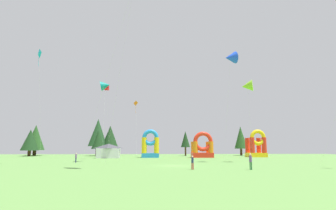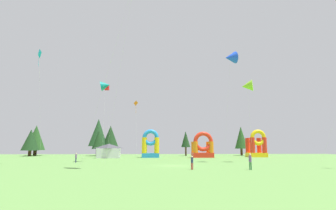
# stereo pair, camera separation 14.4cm
# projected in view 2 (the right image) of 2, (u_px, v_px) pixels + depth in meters

# --- Properties ---
(ground_plane) EXTENTS (120.00, 120.00, 0.00)m
(ground_plane) POSITION_uv_depth(u_px,v_px,m) (172.00, 166.00, 38.52)
(ground_plane) COLOR #5B8C42
(kite_blue_delta) EXTENTS (2.57, 5.23, 19.79)m
(kite_blue_delta) POSITION_uv_depth(u_px,v_px,m) (230.00, 58.00, 49.64)
(kite_blue_delta) COLOR blue
(kite_blue_delta) RESTS_ON ground_plane
(kite_red_box) EXTENTS (1.05, 4.45, 16.15)m
(kite_red_box) POSITION_uv_depth(u_px,v_px,m) (107.00, 88.00, 61.31)
(kite_red_box) COLOR red
(kite_red_box) RESTS_ON ground_plane
(kite_lime_delta) EXTENTS (3.76, 6.76, 14.55)m
(kite_lime_delta) POSITION_uv_depth(u_px,v_px,m) (247.00, 86.00, 49.42)
(kite_lime_delta) COLOR #8CD826
(kite_lime_delta) RESTS_ON ground_plane
(kite_teal_delta) EXTENTS (2.24, 3.16, 14.79)m
(kite_teal_delta) POSITION_uv_depth(u_px,v_px,m) (105.00, 86.00, 50.22)
(kite_teal_delta) COLOR #0C7F7A
(kite_teal_delta) RESTS_ON ground_plane
(kite_orange_diamond) EXTENTS (0.93, 3.43, 12.51)m
(kite_orange_diamond) POSITION_uv_depth(u_px,v_px,m) (136.00, 104.00, 60.62)
(kite_orange_diamond) COLOR orange
(kite_orange_diamond) RESTS_ON ground_plane
(kite_cyan_diamond) EXTENTS (0.95, 3.96, 17.90)m
(kite_cyan_diamond) POSITION_uv_depth(u_px,v_px,m) (39.00, 55.00, 43.95)
(kite_cyan_diamond) COLOR #19B7CC
(kite_cyan_diamond) RESTS_ON ground_plane
(person_midfield) EXTENTS (0.34, 0.34, 1.56)m
(person_midfield) POSITION_uv_depth(u_px,v_px,m) (76.00, 157.00, 46.26)
(person_midfield) COLOR navy
(person_midfield) RESTS_ON ground_plane
(person_far_side) EXTENTS (0.36, 0.36, 1.59)m
(person_far_side) POSITION_uv_depth(u_px,v_px,m) (192.00, 161.00, 32.15)
(person_far_side) COLOR #B21E26
(person_far_side) RESTS_ON ground_plane
(person_left_edge) EXTENTS (0.38, 0.38, 1.87)m
(person_left_edge) POSITION_uv_depth(u_px,v_px,m) (250.00, 160.00, 31.80)
(person_left_edge) COLOR #33723F
(person_left_edge) RESTS_ON ground_plane
(inflatable_orange_dome) EXTENTS (4.18, 4.52, 6.83)m
(inflatable_orange_dome) POSITION_uv_depth(u_px,v_px,m) (151.00, 147.00, 67.72)
(inflatable_orange_dome) COLOR #268CD8
(inflatable_orange_dome) RESTS_ON ground_plane
(inflatable_yellow_castle) EXTENTS (5.04, 4.34, 6.28)m
(inflatable_yellow_castle) POSITION_uv_depth(u_px,v_px,m) (203.00, 148.00, 67.66)
(inflatable_yellow_castle) COLOR red
(inflatable_yellow_castle) RESTS_ON ground_plane
(inflatable_red_slide) EXTENTS (4.28, 4.79, 6.97)m
(inflatable_red_slide) POSITION_uv_depth(u_px,v_px,m) (257.00, 147.00, 70.89)
(inflatable_red_slide) COLOR yellow
(inflatable_red_slide) RESTS_ON ground_plane
(festival_tent) EXTENTS (5.16, 3.19, 3.31)m
(festival_tent) POSITION_uv_depth(u_px,v_px,m) (109.00, 151.00, 64.44)
(festival_tent) COLOR silver
(festival_tent) RESTS_ON ground_plane
(tree_row_0) EXTENTS (5.50, 5.50, 9.09)m
(tree_row_0) POSITION_uv_depth(u_px,v_px,m) (36.00, 138.00, 82.44)
(tree_row_0) COLOR #4C331E
(tree_row_0) RESTS_ON ground_plane
(tree_row_1) EXTENTS (4.81, 4.81, 7.49)m
(tree_row_1) POSITION_uv_depth(u_px,v_px,m) (31.00, 140.00, 77.71)
(tree_row_1) COLOR #4C331E
(tree_row_1) RESTS_ON ground_plane
(tree_row_2) EXTENTS (5.52, 5.52, 10.78)m
(tree_row_2) POSITION_uv_depth(u_px,v_px,m) (98.00, 133.00, 80.92)
(tree_row_2) COLOR #4C331E
(tree_row_2) RESTS_ON ground_plane
(tree_row_3) EXTENTS (3.80, 3.80, 7.32)m
(tree_row_3) POSITION_uv_depth(u_px,v_px,m) (99.00, 140.00, 78.95)
(tree_row_3) COLOR #4C331E
(tree_row_3) RESTS_ON ground_plane
(tree_row_4) EXTENTS (3.70, 3.70, 6.85)m
(tree_row_4) POSITION_uv_depth(u_px,v_px,m) (111.00, 140.00, 83.65)
(tree_row_4) COLOR #4C331E
(tree_row_4) RESTS_ON ground_plane
(tree_row_5) EXTENTS (5.21, 5.21, 8.81)m
(tree_row_5) POSITION_uv_depth(u_px,v_px,m) (110.00, 137.00, 81.36)
(tree_row_5) COLOR #4C331E
(tree_row_5) RESTS_ON ground_plane
(tree_row_6) EXTENTS (2.65, 2.65, 7.11)m
(tree_row_6) POSITION_uv_depth(u_px,v_px,m) (186.00, 139.00, 80.24)
(tree_row_6) COLOR #4C331E
(tree_row_6) RESTS_ON ground_plane
(tree_row_7) EXTENTS (3.85, 3.85, 8.79)m
(tree_row_7) POSITION_uv_depth(u_px,v_px,m) (241.00, 138.00, 83.86)
(tree_row_7) COLOR #4C331E
(tree_row_7) RESTS_ON ground_plane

